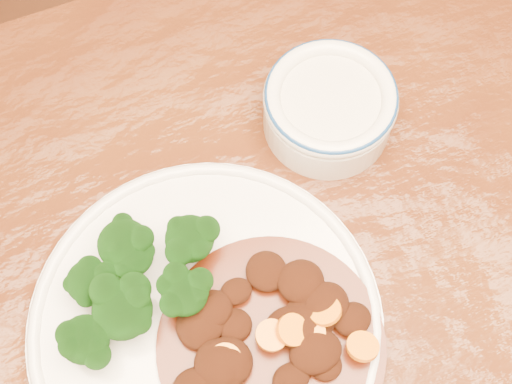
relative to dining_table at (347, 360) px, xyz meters
name	(u,v)px	position (x,y,z in m)	size (l,w,h in m)	color
dining_table	(347,360)	(0.00, 0.00, 0.00)	(1.52, 0.94, 0.75)	#50260E
dinner_plate	(206,324)	(-0.12, 0.07, 0.09)	(0.31, 0.31, 0.02)	silver
broccoli_florets	(133,281)	(-0.16, 0.12, 0.12)	(0.15, 0.11, 0.05)	#699C51
mince_stew	(267,338)	(-0.07, 0.03, 0.11)	(0.20, 0.20, 0.04)	#481807
dip_bowl	(329,107)	(0.07, 0.21, 0.11)	(0.13, 0.13, 0.06)	silver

